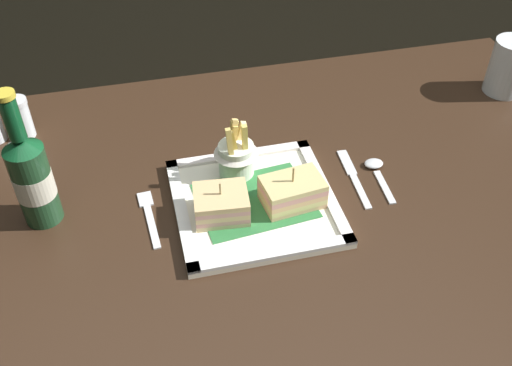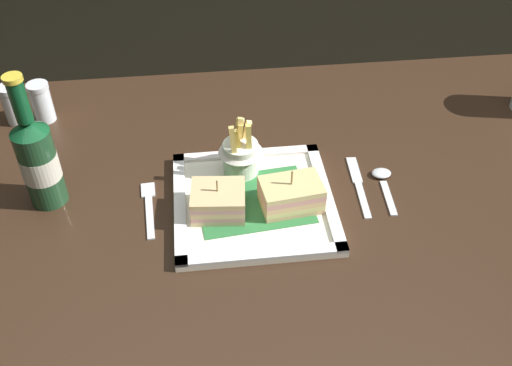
% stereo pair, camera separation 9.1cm
% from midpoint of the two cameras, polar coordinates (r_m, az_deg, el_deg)
% --- Properties ---
extents(dining_table, '(1.40, 0.85, 0.73)m').
position_cam_midpoint_polar(dining_table, '(1.09, 2.62, -4.96)').
color(dining_table, '#322014').
rests_on(dining_table, ground_plane).
extents(square_plate, '(0.27, 0.27, 0.02)m').
position_cam_midpoint_polar(square_plate, '(1.00, 2.37, -1.98)').
color(square_plate, white).
rests_on(square_plate, dining_table).
extents(sandwich_half_left, '(0.09, 0.08, 0.07)m').
position_cam_midpoint_polar(sandwich_half_left, '(0.96, -0.99, -1.90)').
color(sandwich_half_left, '#D2B685').
rests_on(sandwich_half_left, square_plate).
extents(sandwich_half_right, '(0.11, 0.08, 0.08)m').
position_cam_midpoint_polar(sandwich_half_right, '(0.98, 6.09, -1.27)').
color(sandwich_half_right, '#E3B280').
rests_on(sandwich_half_right, square_plate).
extents(fries_cup, '(0.08, 0.08, 0.11)m').
position_cam_midpoint_polar(fries_cup, '(1.03, 1.02, 2.97)').
color(fries_cup, white).
rests_on(fries_cup, square_plate).
extents(beer_bottle, '(0.06, 0.06, 0.25)m').
position_cam_midpoint_polar(beer_bottle, '(1.01, -18.01, 2.11)').
color(beer_bottle, '#1E4226').
rests_on(beer_bottle, dining_table).
extents(fork, '(0.03, 0.14, 0.00)m').
position_cam_midpoint_polar(fork, '(1.01, -7.82, -2.32)').
color(fork, silver).
rests_on(fork, dining_table).
extents(knife, '(0.02, 0.16, 0.00)m').
position_cam_midpoint_polar(knife, '(1.07, 12.31, -0.15)').
color(knife, silver).
rests_on(knife, dining_table).
extents(spoon, '(0.03, 0.12, 0.01)m').
position_cam_midpoint_polar(spoon, '(1.08, 14.61, 0.28)').
color(spoon, silver).
rests_on(spoon, dining_table).
extents(salt_shaker, '(0.04, 0.04, 0.08)m').
position_cam_midpoint_polar(salt_shaker, '(1.25, -20.52, 6.90)').
color(salt_shaker, silver).
rests_on(salt_shaker, dining_table).
extents(pepper_shaker, '(0.04, 0.04, 0.08)m').
position_cam_midpoint_polar(pepper_shaker, '(1.24, -18.07, 7.20)').
color(pepper_shaker, silver).
rests_on(pepper_shaker, dining_table).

